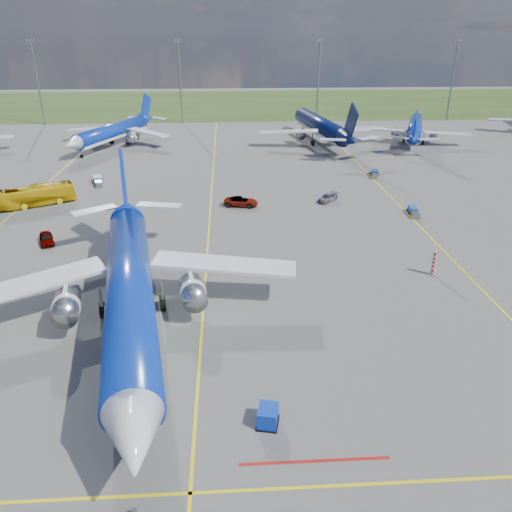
{
  "coord_description": "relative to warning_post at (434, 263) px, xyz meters",
  "views": [
    {
      "loc": [
        2.72,
        -41.74,
        25.86
      ],
      "look_at": [
        5.56,
        5.65,
        4.0
      ],
      "focal_mm": 35.0,
      "sensor_mm": 36.0,
      "label": 1
    }
  ],
  "objects": [
    {
      "name": "ground",
      "position": [
        -26.0,
        -8.0,
        -1.5
      ],
      "size": [
        400.0,
        400.0,
        0.0
      ],
      "primitive_type": "plane",
      "color": "#565654",
      "rests_on": "ground"
    },
    {
      "name": "grass_strip",
      "position": [
        -26.0,
        142.0,
        -1.5
      ],
      "size": [
        400.0,
        80.0,
        0.01
      ],
      "primitive_type": "cube",
      "color": "#2D4719",
      "rests_on": "ground"
    },
    {
      "name": "taxiway_lines",
      "position": [
        -25.83,
        19.7,
        -1.49
      ],
      "size": [
        60.25,
        160.0,
        0.02
      ],
      "color": "yellow",
      "rests_on": "ground"
    },
    {
      "name": "floodlight_masts",
      "position": [
        -16.0,
        102.0,
        11.06
      ],
      "size": [
        202.2,
        0.5,
        22.7
      ],
      "color": "slate",
      "rests_on": "ground"
    },
    {
      "name": "warning_post",
      "position": [
        0.0,
        0.0,
        0.0
      ],
      "size": [
        0.5,
        0.5,
        3.0
      ],
      "primitive_type": "cylinder",
      "color": "red",
      "rests_on": "ground"
    },
    {
      "name": "bg_jet_nnw",
      "position": [
        -49.94,
        71.03,
        -1.5
      ],
      "size": [
        40.83,
        45.98,
        9.96
      ],
      "primitive_type": null,
      "rotation": [
        0.0,
        0.0,
        -0.37
      ],
      "color": "#0B2DA2",
      "rests_on": "ground"
    },
    {
      "name": "bg_jet_n",
      "position": [
        -0.28,
        72.21,
        -1.5
      ],
      "size": [
        39.76,
        48.7,
        11.61
      ],
      "primitive_type": null,
      "rotation": [
        0.0,
        0.0,
        3.28
      ],
      "color": "#081342",
      "rests_on": "ground"
    },
    {
      "name": "bg_jet_ne",
      "position": [
        23.14,
        71.95,
        -1.5
      ],
      "size": [
        38.95,
        43.9,
        9.52
      ],
      "primitive_type": null,
      "rotation": [
        0.0,
        0.0,
        2.77
      ],
      "color": "#0B2DA2",
      "rests_on": "ground"
    },
    {
      "name": "main_airliner",
      "position": [
        -32.37,
        -9.26,
        -1.5
      ],
      "size": [
        43.44,
        52.41,
        12.26
      ],
      "primitive_type": null,
      "rotation": [
        0.0,
        0.0,
        0.18
      ],
      "color": "#0B2DA2",
      "rests_on": "ground"
    },
    {
      "name": "uld_container",
      "position": [
        -20.8,
        -22.39,
        -0.82
      ],
      "size": [
        1.7,
        1.96,
        1.37
      ],
      "primitive_type": "cube",
      "rotation": [
        0.0,
        0.0,
        -0.22
      ],
      "color": "#0C30B2",
      "rests_on": "ground"
    },
    {
      "name": "apron_bus",
      "position": [
        -53.4,
        27.74,
        0.11
      ],
      "size": [
        11.46,
        7.94,
        3.23
      ],
      "primitive_type": "imported",
      "rotation": [
        0.0,
        0.0,
        2.07
      ],
      "color": "gold",
      "rests_on": "ground"
    },
    {
      "name": "service_car_a",
      "position": [
        -47.06,
        11.97,
        -0.8
      ],
      "size": [
        3.1,
        4.44,
        1.4
      ],
      "primitive_type": "imported",
      "rotation": [
        0.0,
        0.0,
        0.39
      ],
      "color": "#999999",
      "rests_on": "ground"
    },
    {
      "name": "service_car_b",
      "position": [
        -21.15,
        25.47,
        -0.76
      ],
      "size": [
        5.69,
        3.42,
        1.48
      ],
      "primitive_type": "imported",
      "rotation": [
        0.0,
        0.0,
        1.38
      ],
      "color": "#999999",
      "rests_on": "ground"
    },
    {
      "name": "service_car_c",
      "position": [
        -6.99,
        26.94,
        -0.89
      ],
      "size": [
        4.19,
        4.23,
        1.23
      ],
      "primitive_type": "imported",
      "rotation": [
        0.0,
        0.0,
        -0.77
      ],
      "color": "#999999",
      "rests_on": "ground"
    },
    {
      "name": "baggage_tug_w",
      "position": [
        4.82,
        19.97,
        -1.06
      ],
      "size": [
        1.76,
        4.3,
        0.94
      ],
      "rotation": [
        0.0,
        0.0,
        -0.16
      ],
      "color": "#1A4F9C",
      "rests_on": "ground"
    },
    {
      "name": "baggage_tug_c",
      "position": [
        -46.6,
        39.49,
        -0.98
      ],
      "size": [
        2.57,
        5.11,
        1.11
      ],
      "rotation": [
        0.0,
        0.0,
        0.27
      ],
      "color": "#1A569F",
      "rests_on": "ground"
    },
    {
      "name": "baggage_tug_e",
      "position": [
        4.81,
        41.38,
        -1.05
      ],
      "size": [
        2.23,
        4.41,
        0.96
      ],
      "rotation": [
        0.0,
        0.0,
        -0.27
      ],
      "color": "navy",
      "rests_on": "ground"
    }
  ]
}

